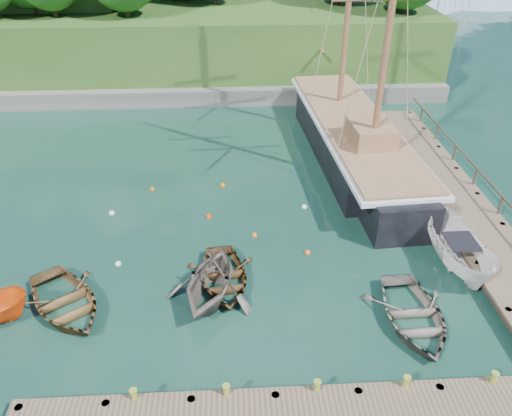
# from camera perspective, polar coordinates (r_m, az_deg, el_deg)

# --- Properties ---
(ground) EXTENTS (160.00, 160.00, 0.00)m
(ground) POSITION_cam_1_polar(r_m,az_deg,el_deg) (21.45, -0.71, -10.40)
(ground) COLOR #113529
(ground) RESTS_ON ground
(dock_east) EXTENTS (3.20, 24.00, 1.10)m
(dock_east) POSITION_cam_1_polar(r_m,az_deg,el_deg) (29.36, 21.65, 1.23)
(dock_east) COLOR #4D3F2F
(dock_east) RESTS_ON ground
(bollard_0) EXTENTS (0.26, 0.26, 0.45)m
(bollard_0) POSITION_cam_1_polar(r_m,az_deg,el_deg) (18.38, -13.43, -21.56)
(bollard_0) COLOR olive
(bollard_0) RESTS_ON ground
(bollard_1) EXTENTS (0.26, 0.26, 0.45)m
(bollard_1) POSITION_cam_1_polar(r_m,az_deg,el_deg) (18.07, -3.32, -21.63)
(bollard_1) COLOR olive
(bollard_1) RESTS_ON ground
(bollard_2) EXTENTS (0.26, 0.26, 0.45)m
(bollard_2) POSITION_cam_1_polar(r_m,az_deg,el_deg) (18.25, 6.82, -21.09)
(bollard_2) COLOR olive
(bollard_2) RESTS_ON ground
(bollard_3) EXTENTS (0.26, 0.26, 0.45)m
(bollard_3) POSITION_cam_1_polar(r_m,az_deg,el_deg) (18.92, 16.39, -20.02)
(bollard_3) COLOR olive
(bollard_3) RESTS_ON ground
(bollard_4) EXTENTS (0.26, 0.26, 0.45)m
(bollard_4) POSITION_cam_1_polar(r_m,az_deg,el_deg) (20.02, 24.98, -18.61)
(bollard_4) COLOR olive
(bollard_4) RESTS_ON ground
(rowboat_0) EXTENTS (5.54, 5.84, 0.98)m
(rowboat_0) POSITION_cam_1_polar(r_m,az_deg,el_deg) (22.44, -20.81, -10.75)
(rowboat_0) COLOR brown
(rowboat_0) RESTS_ON ground
(rowboat_1) EXTENTS (4.79, 5.20, 2.29)m
(rowboat_1) POSITION_cam_1_polar(r_m,az_deg,el_deg) (21.60, -5.16, -10.20)
(rowboat_1) COLOR #5D554D
(rowboat_1) RESTS_ON ground
(rowboat_2) EXTENTS (3.54, 4.60, 0.88)m
(rowboat_2) POSITION_cam_1_polar(r_m,az_deg,el_deg) (22.26, -3.70, -8.55)
(rowboat_2) COLOR #4E361C
(rowboat_2) RESTS_ON ground
(rowboat_3) EXTENTS (3.47, 4.80, 0.98)m
(rowboat_3) POSITION_cam_1_polar(r_m,az_deg,el_deg) (21.42, 17.39, -12.41)
(rowboat_3) COLOR #645C53
(rowboat_3) RESTS_ON ground
(cabin_boat_white) EXTENTS (2.15, 5.34, 2.04)m
(cabin_boat_white) POSITION_cam_1_polar(r_m,az_deg,el_deg) (24.85, 21.76, -6.19)
(cabin_boat_white) COLOR white
(cabin_boat_white) RESTS_ON ground
(schooner) EXTENTS (5.74, 25.82, 18.60)m
(schooner) POSITION_cam_1_polar(r_m,az_deg,el_deg) (32.62, 10.94, 7.44)
(schooner) COLOR black
(schooner) RESTS_ON ground
(mooring_buoy_0) EXTENTS (0.30, 0.30, 0.30)m
(mooring_buoy_0) POSITION_cam_1_polar(r_m,az_deg,el_deg) (24.07, -15.46, -6.22)
(mooring_buoy_0) COLOR white
(mooring_buoy_0) RESTS_ON ground
(mooring_buoy_1) EXTENTS (0.33, 0.33, 0.33)m
(mooring_buoy_1) POSITION_cam_1_polar(r_m,az_deg,el_deg) (26.47, -5.38, -1.06)
(mooring_buoy_1) COLOR #DD3600
(mooring_buoy_1) RESTS_ON ground
(mooring_buoy_2) EXTENTS (0.30, 0.30, 0.30)m
(mooring_buoy_2) POSITION_cam_1_polar(r_m,az_deg,el_deg) (24.99, -0.16, -3.19)
(mooring_buoy_2) COLOR #D85612
(mooring_buoy_2) RESTS_ON ground
(mooring_buoy_3) EXTENTS (0.30, 0.30, 0.30)m
(mooring_buoy_3) POSITION_cam_1_polar(r_m,az_deg,el_deg) (27.29, 5.54, 0.08)
(mooring_buoy_3) COLOR white
(mooring_buoy_3) RESTS_ON ground
(mooring_buoy_4) EXTENTS (0.28, 0.28, 0.28)m
(mooring_buoy_4) POSITION_cam_1_polar(r_m,az_deg,el_deg) (29.40, -11.75, 2.08)
(mooring_buoy_4) COLOR #E26400
(mooring_buoy_4) RESTS_ON ground
(mooring_buoy_5) EXTENTS (0.33, 0.33, 0.33)m
(mooring_buoy_5) POSITION_cam_1_polar(r_m,az_deg,el_deg) (29.22, -3.82, 2.55)
(mooring_buoy_5) COLOR #DF6600
(mooring_buoy_5) RESTS_ON ground
(mooring_buoy_6) EXTENTS (0.33, 0.33, 0.33)m
(mooring_buoy_6) POSITION_cam_1_polar(r_m,az_deg,el_deg) (27.73, -16.15, -0.63)
(mooring_buoy_6) COLOR silver
(mooring_buoy_6) RESTS_ON ground
(mooring_buoy_7) EXTENTS (0.30, 0.30, 0.30)m
(mooring_buoy_7) POSITION_cam_1_polar(r_m,az_deg,el_deg) (23.99, 5.90, -5.14)
(mooring_buoy_7) COLOR #D45918
(mooring_buoy_7) RESTS_ON ground
(headland) EXTENTS (51.00, 19.31, 12.90)m
(headland) POSITION_cam_1_polar(r_m,az_deg,el_deg) (49.42, -18.76, 20.56)
(headland) COLOR #474744
(headland) RESTS_ON ground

